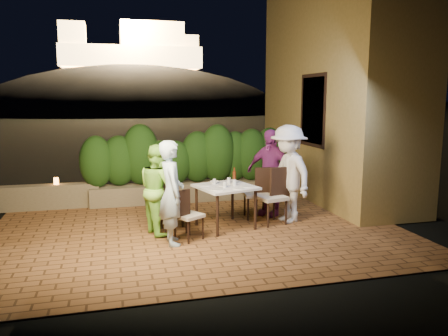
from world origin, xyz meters
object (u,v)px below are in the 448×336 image
object	(u,v)px
chair_right_front	(271,196)
diner_blue	(172,193)
diner_purple	(270,173)
parapet_lamp	(56,181)
diner_green	(158,189)
bowl	(215,182)
diner_white	(288,174)
chair_left_front	(189,214)
chair_right_back	(256,193)
chair_left_back	(174,204)
beer_bottle	(234,176)
dining_table	(225,207)

from	to	relation	value
chair_right_front	diner_blue	distance (m)	2.02
diner_purple	parapet_lamp	bearing A→B (deg)	-151.41
diner_green	diner_purple	bearing A→B (deg)	-91.39
bowl	diner_white	bearing A→B (deg)	-9.16
chair_left_front	chair_right_back	bearing A→B (deg)	0.25
chair_left_back	parapet_lamp	world-z (taller)	chair_left_back
parapet_lamp	beer_bottle	bearing A→B (deg)	-32.68
chair_left_front	diner_green	world-z (taller)	diner_green
chair_left_front	diner_purple	distance (m)	2.13
diner_green	bowl	bearing A→B (deg)	-90.72
diner_blue	parapet_lamp	distance (m)	3.47
chair_right_front	diner_green	distance (m)	2.05
parapet_lamp	diner_white	bearing A→B (deg)	-26.56
chair_right_front	diner_white	xyz separation A→B (m)	(0.34, 0.06, 0.38)
chair_left_front	diner_green	size ratio (longest dim) A/B	0.55
beer_bottle	parapet_lamp	distance (m)	3.85
beer_bottle	bowl	world-z (taller)	beer_bottle
dining_table	chair_left_front	size ratio (longest dim) A/B	1.09
dining_table	diner_blue	distance (m)	1.28
beer_bottle	chair_right_back	bearing A→B (deg)	32.59
chair_right_back	chair_right_front	bearing A→B (deg)	115.34
chair_right_front	chair_right_back	xyz separation A→B (m)	(-0.14, 0.44, -0.03)
beer_bottle	diner_green	xyz separation A→B (m)	(-1.36, -0.13, -0.14)
chair_left_back	chair_left_front	bearing A→B (deg)	-72.88
dining_table	diner_purple	world-z (taller)	diner_purple
bowl	chair_left_front	bearing A→B (deg)	-128.30
chair_left_front	chair_right_back	world-z (taller)	chair_right_back
bowl	diner_blue	xyz separation A→B (m)	(-0.91, -0.91, 0.05)
beer_bottle	bowl	distance (m)	0.38
chair_right_back	diner_purple	bearing A→B (deg)	-150.17
chair_left_front	diner_blue	size ratio (longest dim) A/B	0.51
bowl	parapet_lamp	xyz separation A→B (m)	(-2.91, 1.91, -0.20)
chair_left_back	chair_right_front	world-z (taller)	chair_right_front
diner_purple	parapet_lamp	world-z (taller)	diner_purple
diner_green	chair_right_front	bearing A→B (deg)	-105.79
chair_right_front	bowl	bearing A→B (deg)	-28.45
chair_right_front	diner_green	bearing A→B (deg)	-12.44
chair_left_front	bowl	bearing A→B (deg)	18.87
parapet_lamp	chair_right_front	bearing A→B (deg)	-29.16
diner_green	parapet_lamp	bearing A→B (deg)	23.77
dining_table	diner_green	bearing A→B (deg)	-179.79
chair_right_back	parapet_lamp	size ratio (longest dim) A/B	6.93
chair_right_back	diner_green	distance (m)	1.97
dining_table	parapet_lamp	bearing A→B (deg)	144.09
chair_right_back	diner_green	xyz separation A→B (m)	(-1.89, -0.47, 0.27)
chair_right_front	diner_purple	bearing A→B (deg)	-120.40
dining_table	parapet_lamp	distance (m)	3.75
bowl	diner_white	world-z (taller)	diner_white
diner_purple	dining_table	bearing A→B (deg)	-100.30
bowl	chair_left_back	xyz separation A→B (m)	(-0.79, -0.28, -0.29)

